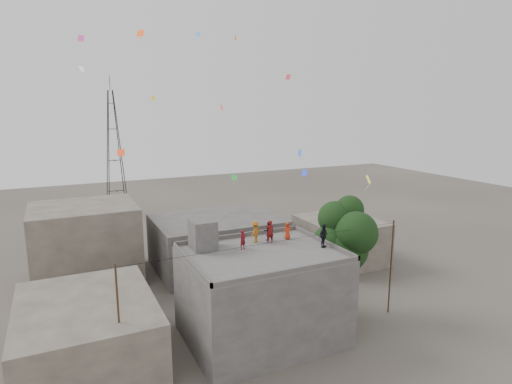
% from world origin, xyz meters
% --- Properties ---
extents(ground, '(140.00, 140.00, 0.00)m').
position_xyz_m(ground, '(0.00, 0.00, 0.00)').
color(ground, '#443F38').
rests_on(ground, ground).
extents(main_building, '(10.00, 8.00, 6.10)m').
position_xyz_m(main_building, '(0.00, 0.00, 3.05)').
color(main_building, '#474543').
rests_on(main_building, ground).
extents(parapet, '(10.00, 8.00, 0.30)m').
position_xyz_m(parapet, '(0.00, 0.00, 6.25)').
color(parapet, '#474543').
rests_on(parapet, main_building).
extents(stair_head_box, '(1.60, 1.80, 2.00)m').
position_xyz_m(stair_head_box, '(-3.20, 2.60, 7.10)').
color(stair_head_box, '#474543').
rests_on(stair_head_box, main_building).
extents(neighbor_west, '(8.00, 10.00, 4.00)m').
position_xyz_m(neighbor_west, '(-11.00, 2.00, 2.00)').
color(neighbor_west, '#554E43').
rests_on(neighbor_west, ground).
extents(neighbor_north, '(12.00, 9.00, 5.00)m').
position_xyz_m(neighbor_north, '(2.00, 14.00, 2.50)').
color(neighbor_north, '#474543').
rests_on(neighbor_north, ground).
extents(neighbor_northwest, '(9.00, 8.00, 7.00)m').
position_xyz_m(neighbor_northwest, '(-10.00, 16.00, 3.50)').
color(neighbor_northwest, '#554E43').
rests_on(neighbor_northwest, ground).
extents(neighbor_east, '(7.00, 8.00, 4.40)m').
position_xyz_m(neighbor_east, '(14.00, 10.00, 2.20)').
color(neighbor_east, '#554E43').
rests_on(neighbor_east, ground).
extents(tree, '(4.90, 4.60, 9.10)m').
position_xyz_m(tree, '(7.37, 0.60, 6.10)').
color(tree, black).
rests_on(tree, ground).
extents(utility_line, '(20.12, 0.62, 7.40)m').
position_xyz_m(utility_line, '(0.50, -1.25, 3.83)').
color(utility_line, black).
rests_on(utility_line, ground).
extents(transmission_tower, '(2.97, 2.97, 20.01)m').
position_xyz_m(transmission_tower, '(-4.00, 40.00, 9.07)').
color(transmission_tower, black).
rests_on(transmission_tower, ground).
extents(person_red_adult, '(0.61, 0.41, 1.64)m').
position_xyz_m(person_red_adult, '(1.53, 1.77, 6.92)').
color(person_red_adult, maroon).
rests_on(person_red_adult, main_building).
extents(person_orange_child, '(0.71, 0.58, 1.26)m').
position_xyz_m(person_orange_child, '(3.09, 1.95, 6.73)').
color(person_orange_child, red).
rests_on(person_orange_child, main_building).
extents(person_dark_child, '(0.80, 0.69, 1.40)m').
position_xyz_m(person_dark_child, '(1.69, 2.31, 6.80)').
color(person_dark_child, black).
rests_on(person_dark_child, main_building).
extents(person_dark_adult, '(1.05, 0.79, 1.65)m').
position_xyz_m(person_dark_adult, '(4.40, -0.77, 6.93)').
color(person_dark_adult, black).
rests_on(person_dark_adult, main_building).
extents(person_orange_adult, '(1.15, 1.02, 1.55)m').
position_xyz_m(person_orange_adult, '(0.63, 2.29, 6.87)').
color(person_orange_adult, '#A95F13').
rests_on(person_orange_adult, main_building).
extents(person_red_child, '(0.57, 0.47, 1.34)m').
position_xyz_m(person_red_child, '(-0.79, 1.28, 6.77)').
color(person_red_child, maroon).
rests_on(person_red_child, main_building).
extents(kites, '(19.02, 15.75, 12.16)m').
position_xyz_m(kites, '(0.67, 6.33, 15.01)').
color(kites, '#FF461A').
rests_on(kites, ground).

